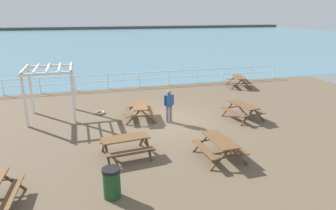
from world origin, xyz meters
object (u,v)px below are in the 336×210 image
at_px(picnic_table_near_left, 243,108).
at_px(visitor, 169,104).
at_px(picnic_table_far_left, 239,79).
at_px(picnic_table_seaward, 126,142).
at_px(litter_bin, 112,183).
at_px(picnic_table_near_right, 220,144).
at_px(lattice_pergola, 50,81).
at_px(picnic_table_mid_centre, 139,108).

bearing_deg(picnic_table_near_left, visitor, 71.57).
bearing_deg(picnic_table_far_left, visitor, 143.44).
xyz_separation_m(picnic_table_seaward, visitor, (2.63, 3.18, 0.36)).
relative_size(picnic_table_seaward, litter_bin, 2.06).
bearing_deg(picnic_table_near_right, visitor, 7.84).
height_order(picnic_table_far_left, lattice_pergola, lattice_pergola).
bearing_deg(picnic_table_mid_centre, picnic_table_far_left, -53.83).
relative_size(picnic_table_near_left, picnic_table_far_left, 0.97).
distance_m(picnic_table_mid_centre, picnic_table_far_left, 9.82).
height_order(picnic_table_mid_centre, picnic_table_far_left, same).
bearing_deg(lattice_pergola, picnic_table_mid_centre, -19.50).
xyz_separation_m(visitor, litter_bin, (-3.40, -5.77, -0.47)).
relative_size(picnic_table_near_right, lattice_pergola, 0.69).
relative_size(picnic_table_near_left, lattice_pergola, 0.75).
xyz_separation_m(picnic_table_near_left, picnic_table_mid_centre, (-5.20, 1.41, 0.00)).
bearing_deg(picnic_table_far_left, litter_bin, 151.85).
bearing_deg(picnic_table_mid_centre, visitor, -116.46).
bearing_deg(picnic_table_far_left, lattice_pergola, 119.41).
bearing_deg(visitor, picnic_table_near_right, 3.17).
height_order(visitor, lattice_pergola, lattice_pergola).
height_order(picnic_table_seaward, visitor, visitor).
distance_m(picnic_table_near_right, visitor, 4.39).
bearing_deg(picnic_table_near_right, picnic_table_near_left, -41.66).
height_order(picnic_table_near_left, picnic_table_seaward, same).
bearing_deg(picnic_table_mid_centre, picnic_table_near_left, -99.66).
bearing_deg(picnic_table_near_left, picnic_table_far_left, -36.92).
bearing_deg(picnic_table_near_right, litter_bin, 107.20).
bearing_deg(lattice_pergola, litter_bin, -75.04).
relative_size(picnic_table_mid_centre, visitor, 1.17).
bearing_deg(picnic_table_seaward, picnic_table_near_right, -24.82).
relative_size(picnic_table_mid_centre, lattice_pergola, 0.72).
xyz_separation_m(lattice_pergola, litter_bin, (2.29, -8.08, -1.52)).
bearing_deg(visitor, picnic_table_near_left, 74.79).
bearing_deg(visitor, picnic_table_far_left, 122.67).
distance_m(picnic_table_near_left, picnic_table_mid_centre, 5.39).
relative_size(picnic_table_near_left, picnic_table_near_right, 1.10).
distance_m(picnic_table_near_left, litter_bin, 8.92).
bearing_deg(picnic_table_far_left, picnic_table_near_right, 161.99).
bearing_deg(picnic_table_far_left, picnic_table_mid_centre, 134.58).
relative_size(picnic_table_near_left, visitor, 1.23).
xyz_separation_m(picnic_table_near_right, picnic_table_far_left, (6.33, 10.16, 0.00)).
bearing_deg(picnic_table_mid_centre, picnic_table_seaward, 167.96).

